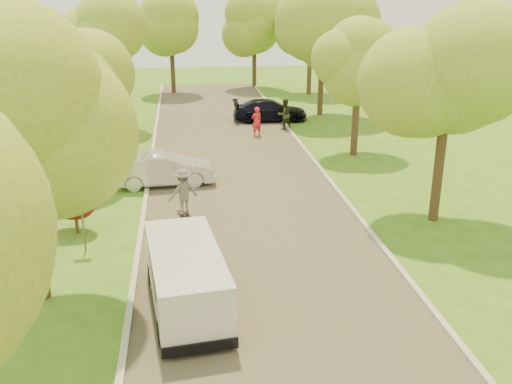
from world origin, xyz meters
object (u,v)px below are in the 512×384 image
silver_sedan (164,169)px  person_olive (284,114)px  dark_sedan (270,110)px  longboard (184,214)px  minivan (186,278)px  person_striped (257,121)px  skateboarder (183,192)px  street_sign (81,206)px

silver_sedan → person_olive: 11.97m
silver_sedan → dark_sedan: size_ratio=0.92×
longboard → person_olive: 14.92m
minivan → person_striped: minivan is taller
dark_sedan → skateboarder: size_ratio=2.69×
silver_sedan → longboard: 4.00m
longboard → skateboarder: bearing=-98.9°
silver_sedan → skateboarder: bearing=-172.6°
street_sign → person_striped: 16.56m
minivan → longboard: minivan is taller
longboard → skateboarder: (-0.00, 0.00, 0.91)m
silver_sedan → skateboarder: size_ratio=2.47×
silver_sedan → dark_sedan: 13.81m
street_sign → dark_sedan: street_sign is taller
skateboarder → silver_sedan: bearing=-101.3°
skateboarder → person_olive: skateboarder is taller
longboard → skateboarder: 0.91m
minivan → silver_sedan: size_ratio=1.09×
street_sign → minivan: street_sign is taller
minivan → person_striped: 19.25m
silver_sedan → person_olive: person_olive is taller
silver_sedan → skateboarder: (0.80, -3.87, 0.28)m
silver_sedan → person_striped: (5.20, 8.25, 0.13)m
silver_sedan → dark_sedan: (6.60, 12.13, -0.03)m
minivan → dark_sedan: (5.80, 22.62, -0.22)m
street_sign → silver_sedan: street_sign is taller
longboard → person_olive: size_ratio=0.50×
skateboarder → person_olive: bearing=-138.0°
street_sign → dark_sedan: 20.66m
minivan → dark_sedan: 23.35m
silver_sedan → person_striped: size_ratio=2.57×
silver_sedan → street_sign: bearing=154.4°
longboard → person_striped: person_striped is taller
street_sign → minivan: 5.30m
street_sign → person_striped: size_ratio=1.26×
street_sign → minivan: size_ratio=0.45×
longboard → silver_sedan: bearing=-101.3°
person_striped → street_sign: bearing=41.5°
minivan → person_olive: bearing=65.9°
minivan → dark_sedan: bearing=68.9°
silver_sedan → minivan: bearing=-179.9°
street_sign → dark_sedan: size_ratio=0.45×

